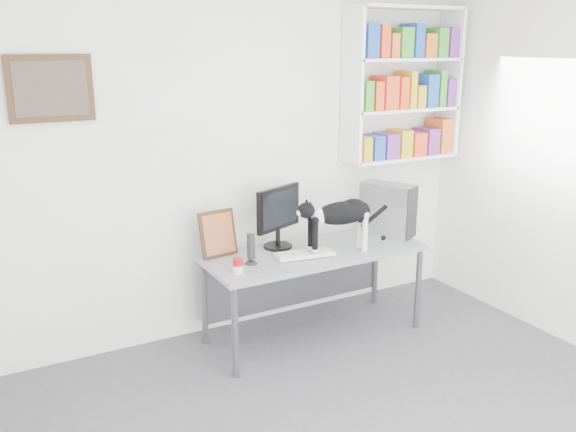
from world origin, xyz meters
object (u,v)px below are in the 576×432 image
at_px(monitor, 278,217).
at_px(cat, 340,226).
at_px(soup_can, 238,266).
at_px(leaning_print, 218,233).
at_px(desk, 314,293).
at_px(pc_tower, 387,209).
at_px(keyboard, 304,254).
at_px(bookshelf, 403,85).
at_px(speaker, 251,248).

distance_m(monitor, cat, 0.47).
distance_m(soup_can, cat, 0.84).
height_order(leaning_print, soup_can, leaning_print).
distance_m(desk, cat, 0.58).
bearing_deg(pc_tower, keyboard, 164.79).
height_order(bookshelf, monitor, bookshelf).
height_order(bookshelf, leaning_print, bookshelf).
bearing_deg(pc_tower, speaker, 159.75).
xyz_separation_m(desk, pc_tower, (0.71, 0.07, 0.55)).
relative_size(bookshelf, monitor, 2.59).
bearing_deg(bookshelf, soup_can, -164.07).
bearing_deg(bookshelf, desk, -161.76).
distance_m(bookshelf, speaker, 1.92).
bearing_deg(leaning_print, bookshelf, -4.00).
bearing_deg(monitor, bookshelf, -15.80).
relative_size(desk, leaning_print, 4.80).
relative_size(bookshelf, pc_tower, 2.96).
xyz_separation_m(monitor, speaker, (-0.33, -0.22, -0.13)).
bearing_deg(desk, cat, -42.62).
bearing_deg(monitor, keyboard, -96.70).
bearing_deg(monitor, leaning_print, 151.60).
bearing_deg(desk, soup_can, -168.08).
xyz_separation_m(bookshelf, monitor, (-1.23, -0.14, -0.92)).
bearing_deg(desk, bookshelf, 17.77).
bearing_deg(keyboard, desk, 37.79).
bearing_deg(leaning_print, speaker, -71.12).
height_order(speaker, cat, cat).
distance_m(bookshelf, keyboard, 1.68).
bearing_deg(cat, pc_tower, 24.51).
relative_size(desk, pc_tower, 3.96).
bearing_deg(leaning_print, cat, -31.58).
xyz_separation_m(bookshelf, leaning_print, (-1.70, -0.10, -0.99)).
relative_size(monitor, pc_tower, 1.14).
bearing_deg(cat, bookshelf, 33.62).
xyz_separation_m(soup_can, cat, (0.83, 0.03, 0.15)).
relative_size(monitor, soup_can, 4.64).
xyz_separation_m(bookshelf, cat, (-0.89, -0.46, -0.96)).
xyz_separation_m(desk, leaning_print, (-0.67, 0.24, 0.52)).
bearing_deg(leaning_print, keyboard, -37.70).
relative_size(pc_tower, cat, 0.64).
distance_m(bookshelf, soup_can, 2.10).
relative_size(bookshelf, soup_can, 12.03).
distance_m(desk, monitor, 0.65).
bearing_deg(speaker, pc_tower, 24.18).
distance_m(monitor, pc_tower, 0.93).
bearing_deg(bookshelf, speaker, -166.69).
height_order(desk, soup_can, soup_can).
bearing_deg(bookshelf, pc_tower, -139.01).
xyz_separation_m(monitor, cat, (0.35, -0.32, -0.04)).
distance_m(desk, speaker, 0.71).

